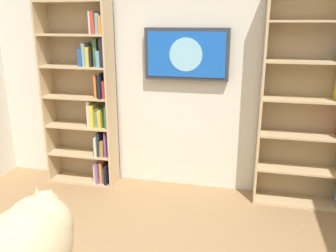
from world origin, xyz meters
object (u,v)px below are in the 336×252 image
object	(u,v)px
bookshelf_left	(326,95)
bookshelf_right	(87,98)
cat	(29,243)
wall_mounted_tv	(186,54)

from	to	relation	value
bookshelf_left	bookshelf_right	distance (m)	2.40
cat	bookshelf_left	bearing A→B (deg)	-122.46
bookshelf_left	wall_mounted_tv	size ratio (longest dim) A/B	2.49
bookshelf_left	wall_mounted_tv	xyz separation A→B (m)	(1.33, -0.08, 0.34)
cat	wall_mounted_tv	bearing A→B (deg)	-94.31
bookshelf_left	bookshelf_right	xyz separation A→B (m)	(2.40, 0.00, -0.14)
wall_mounted_tv	cat	xyz separation A→B (m)	(0.19, 2.47, -0.53)
cat	bookshelf_right	bearing A→B (deg)	-69.80
bookshelf_right	cat	world-z (taller)	bookshelf_right
bookshelf_left	bookshelf_right	bearing A→B (deg)	0.08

